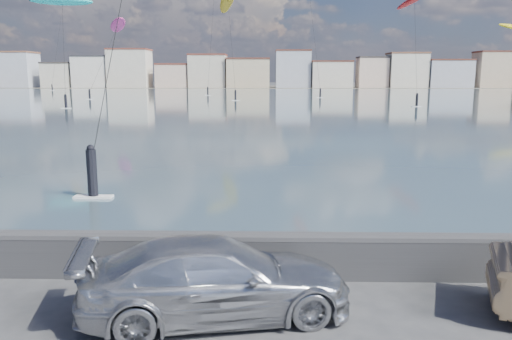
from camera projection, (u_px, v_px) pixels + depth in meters
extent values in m
cube|color=#32404F|center=(261.00, 99.00, 98.35)|extent=(500.00, 177.00, 0.00)
cube|color=#4C473D|center=(264.00, 87.00, 204.93)|extent=(500.00, 60.00, 0.00)
cube|color=#28282B|center=(210.00, 258.00, 11.03)|extent=(400.00, 0.35, 0.90)
cylinder|color=#28282B|center=(209.00, 239.00, 10.95)|extent=(400.00, 0.36, 0.36)
cube|color=#B2B7C6|center=(14.00, 70.00, 192.12)|extent=(16.00, 12.00, 13.00)
cube|color=brown|center=(13.00, 52.00, 190.86)|extent=(16.32, 12.24, 0.60)
cube|color=beige|center=(59.00, 76.00, 192.10)|extent=(11.00, 10.00, 9.00)
cube|color=#383330|center=(58.00, 63.00, 191.21)|extent=(11.22, 10.20, 0.60)
cube|color=white|center=(93.00, 72.00, 191.58)|extent=(13.00, 11.00, 11.50)
cube|color=#2D2D33|center=(92.00, 56.00, 190.46)|extent=(13.26, 11.22, 0.60)
cube|color=beige|center=(130.00, 69.00, 191.03)|extent=(15.00, 12.00, 14.00)
cube|color=brown|center=(129.00, 50.00, 189.67)|extent=(15.30, 12.24, 0.60)
cube|color=beige|center=(173.00, 76.00, 191.17)|extent=(12.00, 10.00, 8.50)
cube|color=brown|center=(173.00, 64.00, 190.33)|extent=(12.24, 10.20, 0.60)
cube|color=beige|center=(208.00, 72.00, 190.55)|extent=(14.00, 11.00, 12.00)
cube|color=brown|center=(208.00, 55.00, 189.38)|extent=(14.28, 11.22, 0.60)
cube|color=beige|center=(248.00, 74.00, 190.34)|extent=(16.00, 13.00, 10.50)
cube|color=#562D23|center=(248.00, 59.00, 189.31)|extent=(16.32, 13.26, 0.60)
cube|color=#B2B7C6|center=(293.00, 70.00, 189.69)|extent=(13.00, 10.00, 13.50)
cube|color=#562D23|center=(293.00, 51.00, 188.38)|extent=(13.26, 10.20, 0.60)
cube|color=beige|center=(331.00, 75.00, 189.74)|extent=(15.00, 12.00, 9.50)
cube|color=#562D23|center=(331.00, 62.00, 188.80)|extent=(15.30, 12.24, 0.60)
cube|color=beige|center=(372.00, 73.00, 189.25)|extent=(11.00, 9.00, 11.00)
cube|color=#383330|center=(373.00, 57.00, 188.17)|extent=(11.22, 9.18, 0.60)
cube|color=silver|center=(407.00, 71.00, 188.82)|extent=(14.00, 11.00, 12.50)
cube|color=brown|center=(408.00, 53.00, 187.61)|extent=(14.28, 11.22, 0.60)
cube|color=#B2B7C6|center=(447.00, 74.00, 188.71)|extent=(16.00, 12.00, 10.00)
cube|color=#562D23|center=(448.00, 60.00, 187.73)|extent=(16.32, 12.24, 0.60)
cube|color=#CCB293|center=(492.00, 70.00, 188.07)|extent=(12.00, 10.00, 13.00)
cube|color=#562D23|center=(493.00, 52.00, 186.80)|extent=(12.24, 10.20, 0.60)
imported|color=#B9BBC0|center=(216.00, 278.00, 9.24)|extent=(5.33, 2.99, 1.46)
cube|color=white|center=(93.00, 197.00, 18.33)|extent=(1.40, 0.42, 0.08)
cylinder|color=black|center=(92.00, 173.00, 18.16)|extent=(0.36, 0.36, 1.70)
sphere|color=black|center=(90.00, 148.00, 17.99)|extent=(0.28, 0.28, 0.28)
cube|color=white|center=(52.00, 90.00, 152.75)|extent=(1.40, 0.42, 0.08)
cylinder|color=black|center=(52.00, 87.00, 152.58)|extent=(0.36, 0.36, 1.70)
sphere|color=black|center=(52.00, 84.00, 152.41)|extent=(0.28, 0.28, 0.28)
cylinder|color=black|center=(59.00, 31.00, 155.00)|extent=(2.28, 11.51, 33.67)
ellipsoid|color=#E5338C|center=(118.00, 25.00, 102.52)|extent=(6.49, 10.19, 3.05)
cube|color=white|center=(90.00, 99.00, 95.43)|extent=(1.40, 0.42, 0.08)
cylinder|color=black|center=(90.00, 94.00, 95.27)|extent=(0.36, 0.36, 1.70)
sphere|color=black|center=(89.00, 90.00, 95.10)|extent=(0.28, 0.28, 0.28)
cylinder|color=black|center=(104.00, 58.00, 98.86)|extent=(3.21, 10.09, 13.42)
cube|color=white|center=(235.00, 100.00, 90.48)|extent=(1.40, 0.42, 0.08)
cylinder|color=black|center=(235.00, 95.00, 90.31)|extent=(0.36, 0.36, 1.70)
sphere|color=black|center=(235.00, 90.00, 90.14)|extent=(0.28, 0.28, 0.28)
cylinder|color=black|center=(231.00, 43.00, 96.34)|extent=(2.46, 15.94, 18.84)
cube|color=white|center=(416.00, 106.00, 72.73)|extent=(1.40, 0.42, 0.08)
cylinder|color=black|center=(417.00, 100.00, 72.57)|extent=(0.36, 0.36, 1.70)
sphere|color=black|center=(417.00, 94.00, 72.40)|extent=(0.28, 0.28, 0.28)
cylinder|color=black|center=(416.00, 45.00, 77.37)|extent=(2.47, 12.94, 15.63)
cube|color=white|center=(208.00, 95.00, 115.00)|extent=(1.40, 0.42, 0.08)
cylinder|color=black|center=(208.00, 91.00, 114.83)|extent=(0.36, 0.36, 1.70)
sphere|color=black|center=(208.00, 87.00, 114.67)|extent=(0.28, 0.28, 0.28)
cylinder|color=black|center=(212.00, 28.00, 119.03)|extent=(0.89, 14.15, 28.73)
cube|color=white|center=(320.00, 98.00, 102.26)|extent=(1.40, 0.42, 0.08)
cylinder|color=black|center=(320.00, 93.00, 102.09)|extent=(0.36, 0.36, 1.70)
sphere|color=black|center=(320.00, 89.00, 101.92)|extent=(0.28, 0.28, 0.28)
cylinder|color=black|center=(312.00, 19.00, 103.82)|extent=(3.10, 9.17, 29.39)
ellipsoid|color=#19BFBF|center=(62.00, 1.00, 75.96)|extent=(9.33, 8.26, 1.89)
cube|color=white|center=(66.00, 108.00, 68.72)|extent=(1.40, 0.42, 0.08)
cylinder|color=black|center=(66.00, 102.00, 68.55)|extent=(0.36, 0.36, 1.70)
sphere|color=black|center=(65.00, 95.00, 68.38)|extent=(0.28, 0.28, 0.28)
cylinder|color=black|center=(64.00, 48.00, 72.22)|extent=(3.64, 10.26, 14.34)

